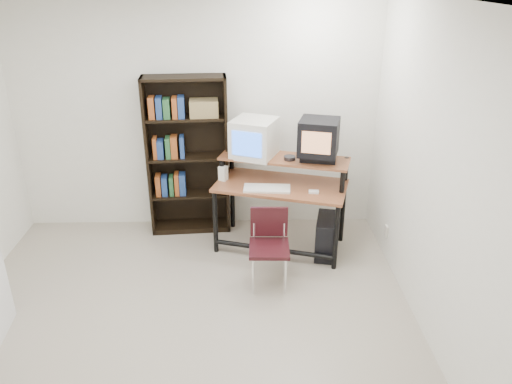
{
  "coord_description": "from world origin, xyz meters",
  "views": [
    {
      "loc": [
        0.52,
        -3.35,
        2.79
      ],
      "look_at": [
        0.64,
        1.1,
        0.78
      ],
      "focal_mm": 35.0,
      "sensor_mm": 36.0,
      "label": 1
    }
  ],
  "objects_px": {
    "crt_tv": "(319,137)",
    "bookshelf": "(187,154)",
    "computer_desk": "(281,186)",
    "crt_monitor": "(254,138)",
    "pc_tower": "(326,236)",
    "school_chair": "(269,240)"
  },
  "relations": [
    {
      "from": "school_chair",
      "to": "bookshelf",
      "type": "xyz_separation_m",
      "value": [
        -0.85,
        1.13,
        0.46
      ]
    },
    {
      "from": "crt_tv",
      "to": "school_chair",
      "type": "bearing_deg",
      "value": -111.02
    },
    {
      "from": "computer_desk",
      "to": "crt_tv",
      "type": "relative_size",
      "value": 3.15
    },
    {
      "from": "crt_monitor",
      "to": "school_chair",
      "type": "distance_m",
      "value": 1.14
    },
    {
      "from": "school_chair",
      "to": "pc_tower",
      "type": "bearing_deg",
      "value": 40.11
    },
    {
      "from": "crt_monitor",
      "to": "school_chair",
      "type": "relative_size",
      "value": 0.74
    },
    {
      "from": "crt_monitor",
      "to": "pc_tower",
      "type": "relative_size",
      "value": 1.22
    },
    {
      "from": "computer_desk",
      "to": "crt_monitor",
      "type": "distance_m",
      "value": 0.58
    },
    {
      "from": "computer_desk",
      "to": "pc_tower",
      "type": "xyz_separation_m",
      "value": [
        0.47,
        -0.2,
        -0.49
      ]
    },
    {
      "from": "bookshelf",
      "to": "computer_desk",
      "type": "bearing_deg",
      "value": -27.59
    },
    {
      "from": "pc_tower",
      "to": "school_chair",
      "type": "height_order",
      "value": "school_chair"
    },
    {
      "from": "computer_desk",
      "to": "pc_tower",
      "type": "relative_size",
      "value": 3.29
    },
    {
      "from": "computer_desk",
      "to": "school_chair",
      "type": "relative_size",
      "value": 1.99
    },
    {
      "from": "school_chair",
      "to": "bookshelf",
      "type": "relative_size",
      "value": 0.42
    },
    {
      "from": "computer_desk",
      "to": "pc_tower",
      "type": "bearing_deg",
      "value": -6.29
    },
    {
      "from": "crt_tv",
      "to": "pc_tower",
      "type": "xyz_separation_m",
      "value": [
        0.1,
        -0.22,
        -1.02
      ]
    },
    {
      "from": "crt_tv",
      "to": "bookshelf",
      "type": "xyz_separation_m",
      "value": [
        -1.38,
        0.42,
        -0.32
      ]
    },
    {
      "from": "pc_tower",
      "to": "school_chair",
      "type": "xyz_separation_m",
      "value": [
        -0.63,
        -0.49,
        0.24
      ]
    },
    {
      "from": "pc_tower",
      "to": "bookshelf",
      "type": "bearing_deg",
      "value": 168.88
    },
    {
      "from": "crt_monitor",
      "to": "computer_desk",
      "type": "bearing_deg",
      "value": -11.56
    },
    {
      "from": "crt_tv",
      "to": "bookshelf",
      "type": "relative_size",
      "value": 0.27
    },
    {
      "from": "computer_desk",
      "to": "school_chair",
      "type": "height_order",
      "value": "computer_desk"
    }
  ]
}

